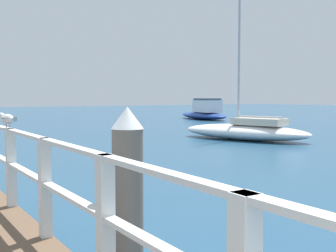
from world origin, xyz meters
The scene contains 4 objects.
dock_piling_near centered at (1.50, 4.29, 0.93)m, with size 0.29×0.29×1.84m.
seagull_foreground centered at (1.11, 7.24, 1.61)m, with size 0.23×0.47×0.21m.
boat_1 centered at (12.88, 14.86, 0.41)m, with size 3.83×6.45×7.80m.
boat_3 centered at (21.71, 29.15, 0.58)m, with size 3.31×6.81×1.76m.
Camera 1 is at (-0.26, 0.91, 1.93)m, focal length 45.63 mm.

